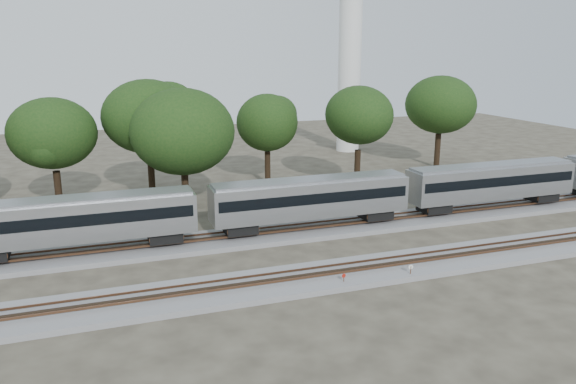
% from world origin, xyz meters
% --- Properties ---
extents(ground, '(160.00, 160.00, 0.00)m').
position_xyz_m(ground, '(0.00, 0.00, 0.00)').
color(ground, '#383328').
rests_on(ground, ground).
extents(track_far, '(160.00, 5.00, 0.73)m').
position_xyz_m(track_far, '(0.00, 6.00, 0.21)').
color(track_far, slate).
rests_on(track_far, ground).
extents(track_near, '(160.00, 5.00, 0.73)m').
position_xyz_m(track_near, '(0.00, -4.00, 0.21)').
color(track_near, slate).
rests_on(track_near, ground).
extents(train, '(129.91, 3.17, 4.67)m').
position_xyz_m(train, '(24.16, 6.00, 3.24)').
color(train, '#B2B4B9').
rests_on(train, ground).
extents(switch_stand_red, '(0.30, 0.12, 0.97)m').
position_xyz_m(switch_stand_red, '(2.83, -5.65, 0.62)').
color(switch_stand_red, '#512D19').
rests_on(switch_stand_red, ground).
extents(switch_stand_white, '(0.34, 0.09, 1.09)m').
position_xyz_m(switch_stand_white, '(7.85, -5.99, 0.69)').
color(switch_stand_white, '#512D19').
rests_on(switch_stand_white, ground).
extents(switch_lever, '(0.53, 0.35, 0.30)m').
position_xyz_m(switch_lever, '(5.01, -5.40, 0.15)').
color(switch_lever, '#512D19').
rests_on(switch_lever, ground).
extents(tree_2, '(8.09, 8.09, 11.41)m').
position_xyz_m(tree_2, '(-16.21, 19.72, 7.94)').
color(tree_2, black).
rests_on(tree_2, ground).
extents(tree_3, '(9.22, 9.22, 12.99)m').
position_xyz_m(tree_3, '(-7.09, 21.03, 9.05)').
color(tree_3, black).
rests_on(tree_3, ground).
extents(tree_4, '(8.15, 8.15, 11.49)m').
position_xyz_m(tree_4, '(-4.33, 16.35, 8.00)').
color(tree_4, black).
rests_on(tree_4, ground).
extents(tree_5, '(7.57, 7.57, 10.68)m').
position_xyz_m(tree_5, '(6.74, 24.45, 7.43)').
color(tree_5, black).
rests_on(tree_5, ground).
extents(tree_6, '(8.72, 8.72, 12.29)m').
position_xyz_m(tree_6, '(15.82, 18.94, 8.56)').
color(tree_6, black).
rests_on(tree_6, ground).
extents(tree_7, '(8.67, 8.67, 12.23)m').
position_xyz_m(tree_7, '(31.71, 26.64, 8.52)').
color(tree_7, black).
rests_on(tree_7, ground).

